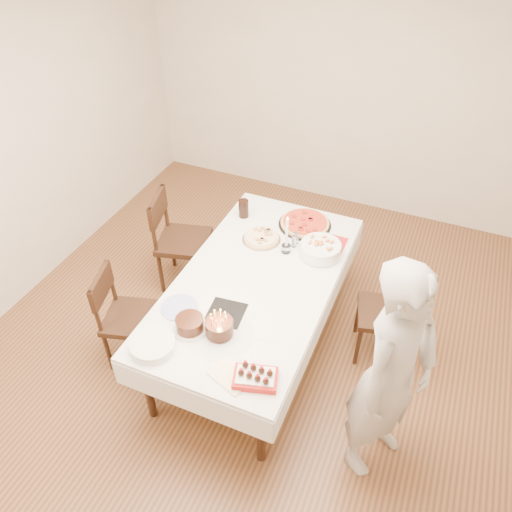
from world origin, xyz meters
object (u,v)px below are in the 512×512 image
at_px(dining_table, 256,313).
at_px(cola_glass, 244,208).
at_px(birthday_cake, 219,324).
at_px(pizza_pepperoni, 305,223).
at_px(strawberry_box, 255,377).
at_px(chair_left_savory, 184,241).
at_px(pizza_white, 261,238).
at_px(taper_candle, 287,234).
at_px(pasta_bowl, 321,249).
at_px(layer_cake, 190,324).
at_px(chair_left_dessert, 132,318).
at_px(person, 392,376).
at_px(chair_right_savory, 384,313).

distance_m(dining_table, cola_glass, 0.95).
bearing_deg(birthday_cake, dining_table, 88.71).
bearing_deg(pizza_pepperoni, strawberry_box, -81.64).
bearing_deg(chair_left_savory, pizza_white, 164.24).
xyz_separation_m(chair_left_savory, taper_candle, (1.02, -0.07, 0.44)).
bearing_deg(strawberry_box, chair_left_savory, 134.15).
relative_size(pasta_bowl, layer_cake, 1.32).
xyz_separation_m(chair_left_dessert, person, (1.99, -0.08, 0.42)).
bearing_deg(dining_table, birthday_cake, -91.29).
height_order(dining_table, taper_candle, taper_candle).
height_order(person, pizza_pepperoni, person).
bearing_deg(chair_left_dessert, dining_table, -166.02).
xyz_separation_m(dining_table, chair_left_dessert, (-0.85, -0.49, 0.06)).
distance_m(chair_right_savory, pizza_pepperoni, 1.02).
distance_m(pizza_pepperoni, strawberry_box, 1.68).
bearing_deg(chair_left_dessert, birthday_cake, 156.79).
bearing_deg(pizza_white, cola_glass, 137.23).
bearing_deg(dining_table, cola_glass, 120.72).
height_order(dining_table, chair_right_savory, chair_right_savory).
distance_m(chair_left_savory, strawberry_box, 1.88).
height_order(chair_left_dessert, person, person).
height_order(taper_candle, strawberry_box, taper_candle).
distance_m(cola_glass, birthday_cake, 1.38).
distance_m(chair_right_savory, chair_left_dessert, 2.00).
bearing_deg(dining_table, chair_left_dessert, -150.06).
distance_m(dining_table, pizza_pepperoni, 0.90).
xyz_separation_m(person, birthday_cake, (-1.15, -0.02, -0.01)).
relative_size(birthday_cake, strawberry_box, 0.70).
bearing_deg(cola_glass, pasta_bowl, -17.48).
bearing_deg(pasta_bowl, chair_left_savory, 179.75).
height_order(person, taper_candle, person).
height_order(person, pizza_white, person).
height_order(layer_cake, birthday_cake, birthday_cake).
height_order(pizza_pepperoni, cola_glass, cola_glass).
bearing_deg(dining_table, pasta_bowl, 52.21).
relative_size(dining_table, pizza_pepperoni, 4.67).
bearing_deg(layer_cake, pizza_white, 86.28).
bearing_deg(dining_table, layer_cake, -108.84).
height_order(chair_right_savory, strawberry_box, chair_right_savory).
distance_m(person, pasta_bowl, 1.30).
bearing_deg(chair_right_savory, pasta_bowl, 153.71).
xyz_separation_m(chair_left_dessert, birthday_cake, (0.84, -0.11, 0.41)).
bearing_deg(chair_left_savory, strawberry_box, 119.52).
bearing_deg(pizza_white, dining_table, -72.24).
relative_size(pizza_pepperoni, taper_candle, 1.29).
bearing_deg(chair_left_dessert, chair_left_savory, -101.59).
distance_m(taper_candle, birthday_cake, 1.01).
bearing_deg(chair_left_savory, pasta_bowl, 165.12).
distance_m(pizza_pepperoni, cola_glass, 0.55).
distance_m(chair_left_dessert, strawberry_box, 1.32).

